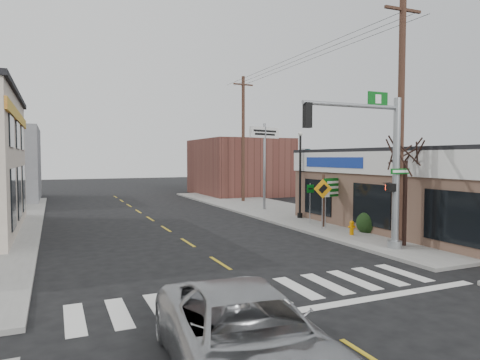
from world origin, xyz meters
name	(u,v)px	position (x,y,z in m)	size (l,w,h in m)	color
ground	(273,296)	(0.00, 0.00, 0.00)	(140.00, 140.00, 0.00)	black
sidewalk_right	(302,216)	(9.00, 13.00, 0.07)	(6.00, 38.00, 0.13)	gray
center_line	(188,243)	(0.00, 8.00, 0.01)	(0.12, 56.00, 0.01)	gold
crosswalk	(266,292)	(0.00, 0.40, 0.01)	(11.00, 2.20, 0.01)	silver
thrift_store	(461,191)	(14.50, 6.00, 2.00)	(12.00, 14.00, 4.00)	brown
bldg_distant_right	(239,167)	(12.00, 30.00, 2.80)	(8.00, 10.00, 5.60)	brown
suv	(246,338)	(-2.48, -3.70, 0.75)	(2.49, 5.40, 1.50)	#A2A4A7
traffic_signal_pole	(382,157)	(6.38, 3.00, 3.79)	(4.85, 0.38, 6.15)	gray
guide_sign	(334,193)	(8.20, 8.58, 1.91)	(1.57, 0.13, 2.75)	#482D21
fire_hydrant	(352,227)	(7.40, 6.07, 0.50)	(0.21, 0.21, 0.68)	#D17C00
ped_crossing_sign	(323,195)	(7.11, 8.03, 1.89)	(0.99, 0.07, 2.54)	gray
lamp_post	(301,168)	(8.26, 11.97, 3.14)	(0.67, 0.53, 5.19)	black
dance_center_sign	(264,144)	(8.24, 16.80, 4.73)	(2.83, 0.18, 6.02)	gray
bare_tree	(405,145)	(7.83, 3.27, 4.26)	(2.63, 2.63, 5.25)	black
shrub_front	(402,224)	(9.31, 4.89, 0.68)	(1.46, 1.46, 1.10)	#1C3518
shrub_back	(368,223)	(8.66, 6.42, 0.56)	(1.14, 1.14, 0.85)	black
utility_pole_near	(401,118)	(7.50, 3.21, 5.35)	(1.77, 0.27, 10.17)	#423320
utility_pole_far	(243,137)	(9.14, 22.47, 5.43)	(1.80, 0.27, 10.33)	#473923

